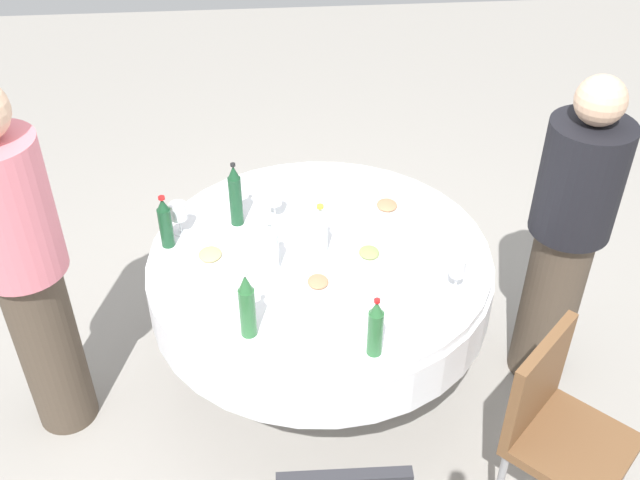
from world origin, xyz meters
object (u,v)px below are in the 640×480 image
(wine_glass_north, at_px, (178,213))
(plate_outer, at_px, (318,284))
(bottle_clear_right, at_px, (270,247))
(bottle_dark_green_south, at_px, (165,223))
(wine_glass_near, at_px, (458,269))
(dining_table, at_px, (320,276))
(wine_glass_left, at_px, (274,198))
(plate_mid, at_px, (369,255))
(bottle_green_near, at_px, (247,306))
(bottle_green_inner, at_px, (375,328))
(chair_front, at_px, (556,422))
(person_south, at_px, (24,266))
(bottle_clear_north, at_px, (321,231))
(bottle_dark_green_left, at_px, (235,196))
(plate_rear, at_px, (210,257))
(plate_west, at_px, (387,207))
(person_right, at_px, (567,236))

(wine_glass_north, distance_m, plate_outer, 0.72)
(bottle_clear_right, distance_m, bottle_dark_green_south, 0.49)
(bottle_dark_green_south, xyz_separation_m, wine_glass_near, (0.39, 1.18, -0.02))
(dining_table, relative_size, wine_glass_north, 9.67)
(wine_glass_left, relative_size, wine_glass_north, 0.91)
(plate_outer, height_order, plate_mid, same)
(bottle_green_near, bearing_deg, dining_table, 147.30)
(bottle_dark_green_south, xyz_separation_m, bottle_green_inner, (0.71, 0.80, 0.00))
(plate_mid, height_order, chair_front, chair_front)
(bottle_clear_right, relative_size, chair_front, 0.29)
(bottle_clear_right, xyz_separation_m, person_south, (0.06, -0.96, 0.02))
(person_south, bearing_deg, wine_glass_near, -102.39)
(bottle_green_inner, distance_m, bottle_green_near, 0.48)
(bottle_green_inner, height_order, bottle_green_near, bottle_green_near)
(bottle_clear_north, bearing_deg, bottle_dark_green_left, -124.10)
(dining_table, height_order, wine_glass_left, wine_glass_left)
(dining_table, bearing_deg, bottle_dark_green_south, -98.43)
(wine_glass_north, xyz_separation_m, plate_rear, (0.20, 0.14, -0.10))
(wine_glass_north, distance_m, plate_west, 0.95)
(dining_table, xyz_separation_m, wine_glass_near, (0.29, 0.52, 0.25))
(person_right, bearing_deg, bottle_clear_north, -89.62)
(bottle_green_near, xyz_separation_m, person_south, (-0.31, -0.87, -0.00))
(dining_table, xyz_separation_m, wine_glass_north, (-0.18, -0.61, 0.25))
(bottle_clear_north, relative_size, person_right, 0.16)
(dining_table, height_order, plate_mid, plate_mid)
(wine_glass_near, xyz_separation_m, person_right, (-0.23, 0.53, -0.04))
(dining_table, xyz_separation_m, bottle_clear_north, (0.01, 0.00, 0.26))
(bottle_clear_north, relative_size, person_south, 0.15)
(bottle_clear_north, height_order, person_south, person_south)
(person_right, bearing_deg, plate_west, -112.15)
(wine_glass_near, bearing_deg, bottle_clear_north, -118.72)
(bottle_clear_right, bearing_deg, bottle_green_near, -14.38)
(bottle_dark_green_south, bearing_deg, plate_mid, 79.42)
(bottle_green_inner, xyz_separation_m, person_south, (-0.44, -1.32, 0.02))
(bottle_dark_green_left, xyz_separation_m, bottle_clear_north, (0.24, 0.36, -0.03))
(bottle_green_inner, relative_size, plate_outer, 1.22)
(person_south, bearing_deg, wine_glass_left, -74.42)
(bottle_dark_green_south, height_order, plate_mid, bottle_dark_green_south)
(bottle_dark_green_left, distance_m, person_south, 0.92)
(wine_glass_left, distance_m, plate_mid, 0.52)
(bottle_clear_right, height_order, wine_glass_left, bottle_clear_right)
(plate_outer, bearing_deg, bottle_dark_green_left, -145.12)
(bottle_dark_green_left, bearing_deg, wine_glass_north, -78.02)
(bottle_dark_green_left, height_order, person_south, person_south)
(bottle_dark_green_left, height_order, wine_glass_near, bottle_dark_green_left)
(bottle_clear_right, relative_size, person_south, 0.15)
(dining_table, relative_size, plate_west, 6.41)
(bottle_dark_green_south, relative_size, bottle_dark_green_left, 0.81)
(plate_west, height_order, chair_front, chair_front)
(wine_glass_near, distance_m, plate_outer, 0.56)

